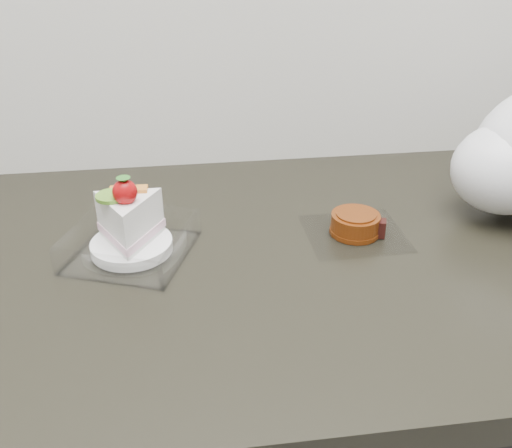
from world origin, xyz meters
TOP-DOWN VIEW (x-y plane):
  - cake_tray at (-0.15, 1.71)m, footprint 0.19×0.19m
  - mooncake_wrap at (0.16, 1.72)m, footprint 0.14×0.13m

SIDE VIEW (x-z plane):
  - mooncake_wrap at x=0.16m, z-range 0.90..0.93m
  - cake_tray at x=-0.15m, z-range 0.87..0.99m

